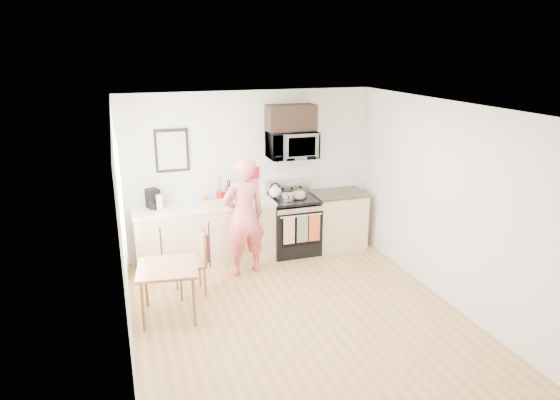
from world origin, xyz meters
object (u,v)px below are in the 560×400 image
object	(u,v)px
microwave	(292,145)
chair	(199,253)
person	(244,216)
dining_table	(168,272)
range	(293,227)
cake	(299,195)

from	to	relation	value
microwave	chair	xyz separation A→B (m)	(-1.69, -1.04, -1.18)
person	chair	world-z (taller)	person
dining_table	range	bearing A→B (deg)	34.14
chair	microwave	bearing A→B (deg)	28.71
microwave	chair	size ratio (longest dim) A/B	0.85
dining_table	cake	world-z (taller)	cake
microwave	person	bearing A→B (deg)	-146.41
microwave	chair	distance (m)	2.31
dining_table	cake	xyz separation A→B (m)	(2.23, 1.45, 0.37)
range	cake	world-z (taller)	range
range	cake	xyz separation A→B (m)	(0.08, -0.01, 0.53)
range	microwave	world-z (taller)	microwave
person	cake	size ratio (longest dim) A/B	6.79
range	cake	size ratio (longest dim) A/B	4.45
microwave	dining_table	world-z (taller)	microwave
dining_table	chair	world-z (taller)	chair
person	dining_table	bearing A→B (deg)	28.47
range	person	xyz separation A→B (m)	(-0.95, -0.53, 0.45)
cake	chair	bearing A→B (deg)	-152.41
cake	dining_table	bearing A→B (deg)	-147.05
person	chair	distance (m)	0.90
person	dining_table	world-z (taller)	person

